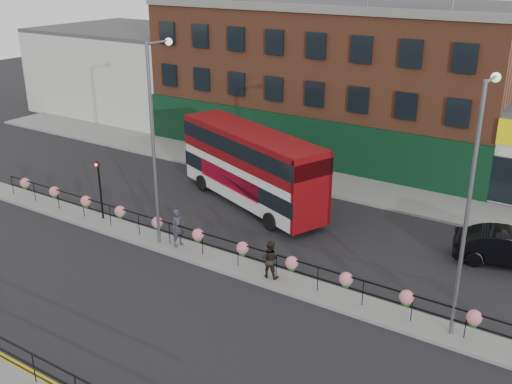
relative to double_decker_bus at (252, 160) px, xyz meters
The scene contains 15 objects.
ground 7.61m from the double_decker_bus, 68.10° to the right, with size 120.00×120.00×0.00m, color black.
north_pavement 6.52m from the double_decker_bus, 63.61° to the left, with size 60.00×4.00×0.15m, color slate.
median 7.59m from the double_decker_bus, 68.10° to the right, with size 60.00×1.60×0.15m, color slate.
yellow_line_inner 16.75m from the double_decker_bus, 80.73° to the right, with size 60.00×0.10×0.01m, color gold.
yellow_line_outer 16.93m from the double_decker_bus, 80.83° to the right, with size 60.00×0.10×0.01m, color gold.
brick_building 13.63m from the double_decker_bus, 95.72° to the left, with size 25.00×12.21×10.30m.
warehouse_west 25.41m from the double_decker_bus, 148.22° to the left, with size 15.50×12.00×7.30m.
median_railing 7.32m from the double_decker_bus, 68.10° to the right, with size 30.04×0.56×1.23m.
double_decker_bus is the anchor object (origin of this frame).
car 13.84m from the double_decker_bus, ahead, with size 5.15×2.92×1.61m, color black.
pedestrian_a 6.71m from the double_decker_bus, 88.88° to the right, with size 0.56×0.75×1.86m, color #2B2B34.
pedestrian_b 8.75m from the double_decker_bus, 51.24° to the right, with size 0.92×0.77×1.71m, color black.
lamp_column_west 7.31m from the double_decker_bus, 97.80° to the right, with size 0.34×1.68×9.55m.
lamp_column_east 14.94m from the double_decker_bus, 25.74° to the right, with size 0.34×1.64×9.36m.
traffic_light_median 8.21m from the double_decker_bus, 130.56° to the right, with size 0.15×0.28×3.65m.
Camera 1 is at (14.69, -19.47, 13.03)m, focal length 42.00 mm.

